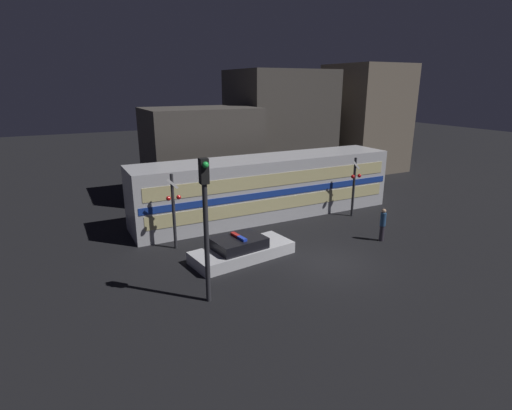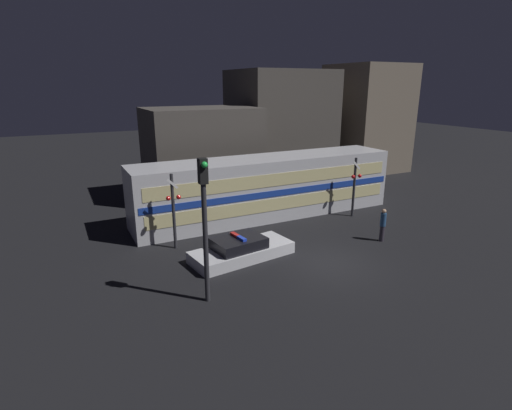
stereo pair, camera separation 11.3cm
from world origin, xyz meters
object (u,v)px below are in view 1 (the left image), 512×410
(police_car, at_px, (241,250))
(traffic_light_corner, at_px, (206,219))
(train, at_px, (266,187))
(crossing_signal_near, at_px, (354,185))
(pedestrian, at_px, (383,224))

(police_car, relative_size, traffic_light_corner, 0.93)
(train, distance_m, crossing_signal_near, 5.39)
(train, distance_m, pedestrian, 7.39)
(police_car, height_order, traffic_light_corner, traffic_light_corner)
(train, xyz_separation_m, traffic_light_corner, (-6.92, -8.08, 1.47))
(pedestrian, height_order, traffic_light_corner, traffic_light_corner)
(pedestrian, xyz_separation_m, traffic_light_corner, (-10.32, -1.58, 2.41))
(train, height_order, traffic_light_corner, traffic_light_corner)
(train, relative_size, traffic_light_corner, 3.00)
(train, relative_size, crossing_signal_near, 4.48)
(pedestrian, bearing_deg, train, 117.62)
(train, height_order, pedestrian, train)
(police_car, relative_size, crossing_signal_near, 1.39)
(police_car, bearing_deg, crossing_signal_near, 8.33)
(train, relative_size, police_car, 3.22)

